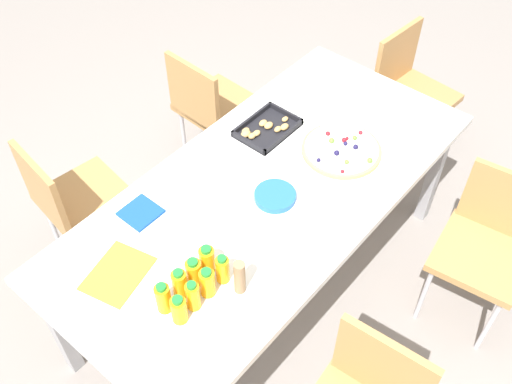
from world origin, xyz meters
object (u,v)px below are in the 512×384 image
juice_bottle_1 (193,296)px  juice_bottle_7 (207,260)px  cardboard_tube (240,277)px  paper_folder (118,274)px  chair_end (408,86)px  plate_stack (275,196)px  party_table (268,197)px  juice_bottle_3 (223,269)px  snack_tray (266,129)px  juice_bottle_0 (179,310)px  fruit_pizza (342,150)px  napkin_stack (141,213)px  juice_bottle_5 (180,284)px  chair_far_left (71,198)px  chair_far_right (210,104)px  juice_bottle_6 (194,272)px  chair_near_right (488,240)px  juice_bottle_2 (207,283)px  juice_bottle_4 (163,298)px

juice_bottle_1 → juice_bottle_7: 0.17m
cardboard_tube → paper_folder: cardboard_tube is taller
chair_end → plate_stack: 1.41m
party_table → juice_bottle_3: (-0.48, -0.17, 0.13)m
snack_tray → cardboard_tube: 0.92m
juice_bottle_0 → fruit_pizza: 1.12m
fruit_pizza → paper_folder: size_ratio=1.44×
juice_bottle_1 → fruit_pizza: size_ratio=0.39×
napkin_stack → cardboard_tube: 0.58m
juice_bottle_5 → cardboard_tube: size_ratio=0.89×
party_table → chair_far_left: 0.99m
chair_far_right → snack_tray: bearing=-15.7°
party_table → juice_bottle_1: juice_bottle_1 is taller
party_table → juice_bottle_6: size_ratio=15.61×
juice_bottle_3 → plate_stack: bearing=13.6°
snack_tray → napkin_stack: size_ratio=1.96×
chair_near_right → juice_bottle_2: size_ratio=5.99×
party_table → paper_folder: paper_folder is taller
chair_near_right → juice_bottle_6: (-1.15, 0.75, 0.31)m
chair_far_right → juice_bottle_0: size_ratio=6.23×
chair_near_right → juice_bottle_6: size_ratio=6.27×
juice_bottle_6 → fruit_pizza: bearing=-1.0°
chair_end → juice_bottle_7: 1.87m
juice_bottle_1 → snack_tray: 1.02m
party_table → cardboard_tube: 0.56m
napkin_stack → paper_folder: napkin_stack is taller
party_table → juice_bottle_6: (-0.56, -0.10, 0.12)m
fruit_pizza → cardboard_tube: 0.89m
chair_near_right → juice_bottle_4: size_ratio=5.66×
juice_bottle_6 → cardboard_tube: bearing=-61.8°
juice_bottle_1 → juice_bottle_7: bearing=26.1°
party_table → chair_end: 1.37m
chair_far_right → plate_stack: bearing=-27.3°
juice_bottle_0 → juice_bottle_1: size_ratio=0.92×
juice_bottle_5 → juice_bottle_7: juice_bottle_5 is taller
juice_bottle_7 → plate_stack: juice_bottle_7 is taller
napkin_stack → paper_folder: bearing=-148.6°
chair_far_left → paper_folder: bearing=-11.3°
party_table → juice_bottle_0: size_ratio=15.51×
fruit_pizza → paper_folder: 1.17m
juice_bottle_1 → paper_folder: size_ratio=0.56×
juice_bottle_2 → cardboard_tube: cardboard_tube is taller
juice_bottle_2 → juice_bottle_5: bearing=135.5°
juice_bottle_3 → fruit_pizza: juice_bottle_3 is taller
chair_near_right → juice_bottle_0: bearing=55.0°
chair_far_left → juice_bottle_0: juice_bottle_0 is taller
chair_far_left → cardboard_tube: size_ratio=5.02×
juice_bottle_5 → chair_far_left: bearing=81.7°
napkin_stack → juice_bottle_4: bearing=-121.5°
snack_tray → juice_bottle_5: bearing=-159.5°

